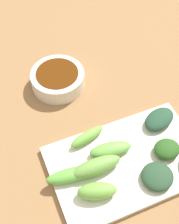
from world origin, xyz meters
TOP-DOWN VIEW (x-y plane):
  - tabletop at (0.00, 0.00)m, footprint 2.10×2.10m
  - sauce_bowl at (-0.17, -0.03)m, footprint 0.12×0.12m
  - serving_plate at (0.07, 0.02)m, footprint 0.18×0.28m
  - broccoli_stalk_0 at (0.10, -0.06)m, footprint 0.05×0.07m
  - broccoli_leafy_2 at (0.08, 0.10)m, footprint 0.04×0.05m
  - broccoli_leafy_3 at (0.01, 0.12)m, footprint 0.06×0.08m
  - broccoli_stalk_4 at (0.06, -0.08)m, footprint 0.04×0.10m
  - broccoli_leafy_5 at (0.12, 0.05)m, footprint 0.07×0.07m
  - broccoli_stalk_6 at (0.06, -0.04)m, footprint 0.03×0.10m
  - broccoli_stalk_7 at (-0.01, -0.03)m, footprint 0.04×0.08m
  - broccoli_stalk_8 at (0.04, 0.00)m, footprint 0.04×0.08m

SIDE VIEW (x-z plane):
  - tabletop at x=0.00m, z-range 0.00..0.02m
  - serving_plate at x=0.07m, z-range 0.02..0.03m
  - sauce_bowl at x=-0.17m, z-range 0.02..0.06m
  - broccoli_leafy_5 at x=0.12m, z-range 0.03..0.05m
  - broccoli_leafy_3 at x=0.01m, z-range 0.03..0.05m
  - broccoli_stalk_7 at x=-0.01m, z-range 0.03..0.05m
  - broccoli_stalk_8 at x=0.04m, z-range 0.03..0.05m
  - broccoli_leafy_2 at x=0.08m, z-range 0.03..0.05m
  - broccoli_stalk_4 at x=0.06m, z-range 0.03..0.05m
  - broccoli_stalk_0 at x=0.10m, z-range 0.03..0.06m
  - broccoli_stalk_6 at x=0.06m, z-range 0.03..0.06m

